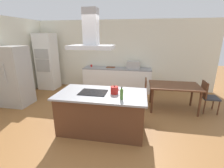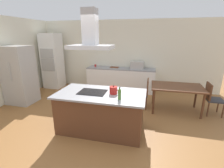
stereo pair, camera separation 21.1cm
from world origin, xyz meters
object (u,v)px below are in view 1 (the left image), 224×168
dining_table (174,88)px  range_hood (91,36)px  olive_oil_bottle (122,94)px  chair_at_left_end (142,91)px  cutting_board (111,67)px  wall_oven_stack (47,62)px  chair_at_right_end (207,95)px  refrigerator (14,77)px  cooktop (93,92)px  tea_kettle (115,90)px  countertop_microwave (133,65)px  coffee_mug_red (91,66)px

dining_table → range_hood: 2.84m
olive_oil_bottle → chair_at_left_end: size_ratio=0.29×
chair_at_left_end → cutting_board: bearing=129.7°
olive_oil_bottle → cutting_board: (-0.83, 3.20, -0.10)m
wall_oven_stack → chair_at_left_end: 4.02m
cutting_board → chair_at_right_end: cutting_board is taller
olive_oil_bottle → dining_table: size_ratio=0.18×
wall_oven_stack → range_hood: bearing=-44.3°
range_hood → chair_at_left_end: bearing=53.2°
refrigerator → range_hood: size_ratio=2.02×
refrigerator → range_hood: 3.17m
chair_at_right_end → olive_oil_bottle: bearing=-142.7°
chair_at_right_end → chair_at_left_end: bearing=180.0°
cooktop → tea_kettle: (0.48, 0.02, 0.07)m
countertop_microwave → wall_oven_stack: size_ratio=0.23×
olive_oil_bottle → chair_at_right_end: (2.24, 1.70, -0.50)m
refrigerator → chair_at_right_end: 5.73m
cooktop → cutting_board: 2.93m
wall_oven_stack → dining_table: wall_oven_stack is taller
refrigerator → cutting_board: bearing=37.4°
cooktop → chair_at_right_end: size_ratio=0.67×
cooktop → cutting_board: cutting_board is taller
olive_oil_bottle → range_hood: 1.31m
olive_oil_bottle → range_hood: (-0.67, 0.27, 1.09)m
wall_oven_stack → chair_at_left_end: bearing=-17.7°
dining_table → chair_at_right_end: size_ratio=1.57×
cooktop → wall_oven_stack: 3.79m
tea_kettle → countertop_microwave: size_ratio=0.44×
cooktop → chair_at_left_end: cooktop is taller
olive_oil_bottle → wall_oven_stack: size_ratio=0.12×
dining_table → olive_oil_bottle: bearing=-127.8°
cooktop → countertop_microwave: bearing=75.8°
cooktop → olive_oil_bottle: (0.67, -0.27, 0.10)m
cutting_board → coffee_mug_red: bearing=-179.8°
coffee_mug_red → refrigerator: refrigerator is taller
countertop_microwave → wall_oven_stack: bearing=-176.1°
countertop_microwave → refrigerator: 4.03m
wall_oven_stack → chair_at_left_end: (3.78, -1.21, -0.59)m
countertop_microwave → range_hood: 3.16m
coffee_mug_red → countertop_microwave: bearing=-1.6°
countertop_microwave → chair_at_right_end: countertop_microwave is taller
tea_kettle → countertop_microwave: bearing=84.9°
olive_oil_bottle → refrigerator: size_ratio=0.14×
wall_oven_stack → chair_at_right_end: (5.61, -1.21, -0.59)m
range_hood → countertop_microwave: bearing=75.8°
coffee_mug_red → refrigerator: 2.72m
tea_kettle → coffee_mug_red: (-1.43, 2.91, -0.04)m
olive_oil_bottle → dining_table: 2.19m
tea_kettle → wall_oven_stack: (-3.18, 2.63, 0.12)m
refrigerator → chair_at_left_end: bearing=7.6°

